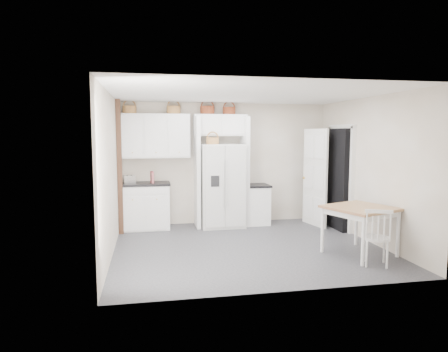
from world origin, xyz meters
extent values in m
plane|color=#2C2C31|center=(0.00, 0.00, 0.00)|extent=(4.50, 4.50, 0.00)
plane|color=white|center=(0.00, 0.00, 2.60)|extent=(4.50, 4.50, 0.00)
plane|color=tan|center=(0.00, 2.00, 1.30)|extent=(4.50, 0.00, 4.50)
plane|color=tan|center=(-2.25, 0.00, 1.30)|extent=(0.00, 4.00, 4.00)
plane|color=tan|center=(2.25, 0.00, 1.30)|extent=(0.00, 4.00, 4.00)
cube|color=silver|center=(-0.15, 1.62, 0.87)|extent=(0.90, 0.72, 1.73)
cube|color=white|center=(-1.74, 1.70, 0.45)|extent=(0.98, 0.62, 0.91)
cube|color=white|center=(0.64, 1.70, 0.41)|extent=(0.47, 0.56, 0.82)
cube|color=#9B6243|center=(1.67, -0.76, 0.39)|extent=(1.21, 1.21, 0.78)
cube|color=white|center=(1.64, -1.29, 0.41)|extent=(0.51, 0.50, 0.82)
cube|color=black|center=(-1.74, 1.70, 0.93)|extent=(1.02, 0.66, 0.04)
cube|color=black|center=(0.64, 1.70, 0.84)|extent=(0.50, 0.60, 0.04)
cube|color=silver|center=(-2.04, 1.70, 1.03)|extent=(0.26, 0.19, 0.16)
cube|color=maroon|center=(-1.59, 1.62, 1.07)|extent=(0.07, 0.16, 0.24)
cube|color=beige|center=(-1.57, 1.62, 1.06)|extent=(0.04, 0.15, 0.23)
cylinder|color=#A06C35|center=(-2.01, 1.83, 2.43)|extent=(0.27, 0.27, 0.16)
cylinder|color=#A06C35|center=(-1.12, 1.83, 2.43)|extent=(0.28, 0.28, 0.16)
cylinder|color=maroon|center=(-0.42, 1.83, 2.43)|extent=(0.30, 0.30, 0.17)
cylinder|color=maroon|center=(0.05, 1.83, 2.43)|extent=(0.27, 0.27, 0.15)
cylinder|color=#A06C35|center=(-0.36, 1.52, 1.80)|extent=(0.26, 0.26, 0.14)
cube|color=white|center=(-1.50, 1.83, 1.90)|extent=(1.40, 0.34, 0.90)
cube|color=white|center=(-0.15, 1.83, 2.12)|extent=(1.12, 0.34, 0.45)
cube|color=white|center=(-0.66, 1.70, 1.15)|extent=(0.08, 0.60, 2.30)
cube|color=white|center=(0.36, 1.70, 1.15)|extent=(0.08, 0.60, 2.30)
cube|color=#3C2310|center=(-2.20, 1.35, 1.30)|extent=(0.09, 0.09, 2.60)
cube|color=black|center=(2.16, 1.00, 1.02)|extent=(0.18, 0.85, 2.05)
cube|color=white|center=(1.80, 1.33, 1.02)|extent=(0.21, 0.79, 2.05)
camera|label=1|loc=(-1.65, -6.53, 1.95)|focal=32.00mm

